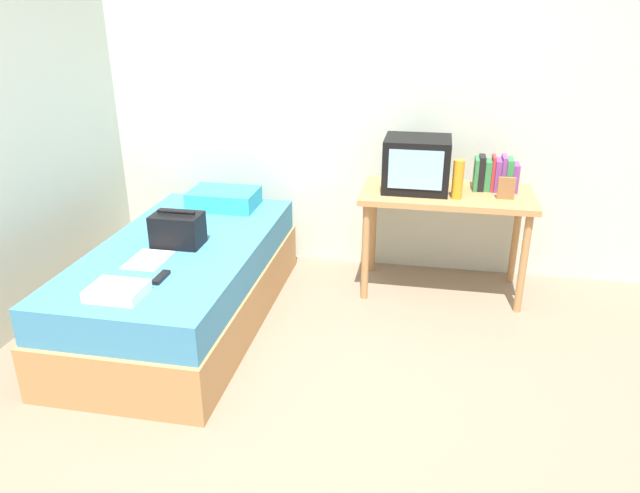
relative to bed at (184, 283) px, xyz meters
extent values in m
plane|color=#84705B|center=(0.98, -0.80, -0.27)|extent=(8.00, 8.00, 0.00)
cube|color=silver|center=(0.98, 1.20, 1.03)|extent=(5.20, 0.10, 2.60)
cube|color=#B27F4C|center=(0.00, 0.00, -0.10)|extent=(1.00, 2.00, 0.33)
cube|color=teal|center=(0.00, 0.00, 0.17)|extent=(0.97, 1.94, 0.21)
cube|color=#B27F4C|center=(1.62, 0.77, 0.45)|extent=(1.16, 0.60, 0.04)
cylinder|color=#B27F4C|center=(1.10, 0.53, 0.08)|extent=(0.05, 0.05, 0.70)
cylinder|color=#B27F4C|center=(2.14, 0.53, 0.08)|extent=(0.05, 0.05, 0.70)
cylinder|color=#B27F4C|center=(1.10, 1.01, 0.08)|extent=(0.05, 0.05, 0.70)
cylinder|color=#B27F4C|center=(2.14, 1.01, 0.08)|extent=(0.05, 0.05, 0.70)
cube|color=black|center=(1.40, 0.79, 0.65)|extent=(0.44, 0.38, 0.36)
cube|color=#8CB2E0|center=(1.40, 0.60, 0.66)|extent=(0.35, 0.01, 0.26)
cylinder|color=orange|center=(1.68, 0.64, 0.60)|extent=(0.07, 0.07, 0.26)
cube|color=#337F47|center=(1.81, 0.88, 0.58)|extent=(0.03, 0.17, 0.22)
cube|color=black|center=(1.84, 0.88, 0.59)|extent=(0.04, 0.14, 0.24)
cube|color=#337F47|center=(1.88, 0.88, 0.57)|extent=(0.04, 0.13, 0.21)
cube|color=#B72D33|center=(1.92, 0.88, 0.59)|extent=(0.02, 0.14, 0.24)
cube|color=#7A3D89|center=(1.95, 0.88, 0.58)|extent=(0.04, 0.15, 0.21)
cube|color=#7A3D89|center=(1.98, 0.88, 0.59)|extent=(0.03, 0.16, 0.24)
cube|color=#337F47|center=(2.02, 0.88, 0.58)|extent=(0.04, 0.16, 0.23)
cube|color=#7A3D89|center=(2.07, 0.88, 0.56)|extent=(0.04, 0.14, 0.19)
cube|color=olive|center=(1.99, 0.69, 0.54)|extent=(0.11, 0.02, 0.15)
cube|color=#33A8B7|center=(0.03, 0.73, 0.34)|extent=(0.48, 0.34, 0.13)
cube|color=black|center=(0.00, -0.02, 0.37)|extent=(0.30, 0.20, 0.20)
cylinder|color=black|center=(0.00, -0.02, 0.49)|extent=(0.24, 0.02, 0.02)
cube|color=white|center=(-0.08, -0.28, 0.28)|extent=(0.21, 0.29, 0.01)
cube|color=black|center=(0.10, -0.50, 0.29)|extent=(0.04, 0.16, 0.02)
cube|color=white|center=(-0.03, -0.74, 0.30)|extent=(0.28, 0.22, 0.06)
camera|label=1|loc=(1.51, -3.23, 1.69)|focal=33.65mm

